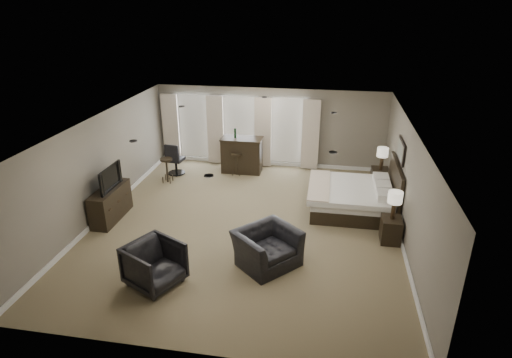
% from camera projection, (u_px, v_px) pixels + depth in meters
% --- Properties ---
extents(room, '(7.60, 8.60, 2.64)m').
position_uv_depth(room, '(245.00, 177.00, 10.21)').
color(room, '#746749').
rests_on(room, ground).
extents(window_bay, '(5.25, 0.20, 2.30)m').
position_uv_depth(window_bay, '(239.00, 130.00, 14.12)').
color(window_bay, silver).
rests_on(window_bay, room).
extents(bed, '(2.17, 2.07, 1.38)m').
position_uv_depth(bed, '(351.00, 186.00, 11.20)').
color(bed, silver).
rests_on(bed, ground).
extents(nightstand_near, '(0.45, 0.54, 0.59)m').
position_uv_depth(nightstand_near, '(391.00, 230.00, 9.90)').
color(nightstand_near, black).
rests_on(nightstand_near, ground).
extents(nightstand_far, '(0.49, 0.60, 0.66)m').
position_uv_depth(nightstand_far, '(379.00, 180.00, 12.52)').
color(nightstand_far, black).
rests_on(nightstand_far, ground).
extents(lamp_near, '(0.33, 0.33, 0.67)m').
position_uv_depth(lamp_near, '(394.00, 205.00, 9.65)').
color(lamp_near, beige).
rests_on(lamp_near, nightstand_near).
extents(lamp_far, '(0.32, 0.32, 0.66)m').
position_uv_depth(lamp_far, '(382.00, 159.00, 12.26)').
color(lamp_far, beige).
rests_on(lamp_far, nightstand_far).
extents(wall_art, '(0.04, 0.96, 0.56)m').
position_uv_depth(wall_art, '(401.00, 151.00, 10.61)').
color(wall_art, slate).
rests_on(wall_art, room).
extents(dresser, '(0.47, 1.45, 0.84)m').
position_uv_depth(dresser, '(111.00, 204.00, 10.87)').
color(dresser, black).
rests_on(dresser, ground).
extents(tv, '(0.60, 1.04, 0.14)m').
position_uv_depth(tv, '(108.00, 186.00, 10.68)').
color(tv, black).
rests_on(tv, dresser).
extents(armchair_near, '(1.42, 1.44, 1.07)m').
position_uv_depth(armchair_near, '(267.00, 242.00, 8.96)').
color(armchair_near, black).
rests_on(armchair_near, ground).
extents(armchair_far, '(1.23, 1.26, 0.98)m').
position_uv_depth(armchair_far, '(154.00, 263.00, 8.34)').
color(armchair_far, black).
rests_on(armchair_far, ground).
extents(bar_counter, '(1.31, 0.68, 1.15)m').
position_uv_depth(bar_counter, '(242.00, 155.00, 13.78)').
color(bar_counter, black).
rests_on(bar_counter, ground).
extents(bar_stool_left, '(0.37, 0.37, 0.77)m').
position_uv_depth(bar_stool_left, '(167.00, 170.00, 13.05)').
color(bar_stool_left, black).
rests_on(bar_stool_left, ground).
extents(bar_stool_right, '(0.37, 0.37, 0.73)m').
position_uv_depth(bar_stool_right, '(237.00, 164.00, 13.60)').
color(bar_stool_right, black).
rests_on(bar_stool_right, ground).
extents(desk_chair, '(0.59, 0.59, 1.05)m').
position_uv_depth(desk_chair, '(176.00, 158.00, 13.61)').
color(desk_chair, black).
rests_on(desk_chair, ground).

